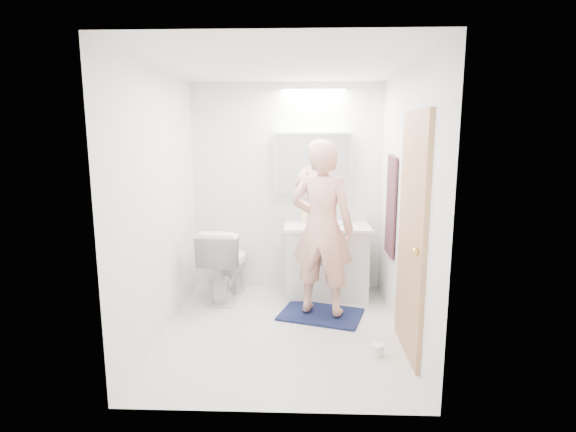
{
  "coord_description": "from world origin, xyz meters",
  "views": [
    {
      "loc": [
        0.2,
        -3.9,
        1.8
      ],
      "look_at": [
        0.05,
        0.25,
        1.05
      ],
      "focal_mm": 27.63,
      "sensor_mm": 36.0,
      "label": 1
    }
  ],
  "objects_px": {
    "toilet": "(226,263)",
    "soap_bottle_b": "(315,215)",
    "vanity_cabinet": "(326,262)",
    "soap_bottle_a": "(305,212)",
    "toothbrush_cup": "(347,219)",
    "medicine_cabinet": "(313,163)",
    "toilet_paper_roll": "(377,350)",
    "person": "(322,228)"
  },
  "relations": [
    {
      "from": "vanity_cabinet",
      "to": "soap_bottle_b",
      "type": "xyz_separation_m",
      "value": [
        -0.13,
        0.18,
        0.51
      ]
    },
    {
      "from": "soap_bottle_b",
      "to": "toilet_paper_roll",
      "type": "relative_size",
      "value": 1.38
    },
    {
      "from": "medicine_cabinet",
      "to": "soap_bottle_b",
      "type": "xyz_separation_m",
      "value": [
        0.03,
        -0.03,
        -0.6
      ]
    },
    {
      "from": "soap_bottle_a",
      "to": "toothbrush_cup",
      "type": "distance_m",
      "value": 0.49
    },
    {
      "from": "vanity_cabinet",
      "to": "person",
      "type": "bearing_deg",
      "value": -97.57
    },
    {
      "from": "soap_bottle_a",
      "to": "toothbrush_cup",
      "type": "xyz_separation_m",
      "value": [
        0.49,
        0.01,
        -0.08
      ]
    },
    {
      "from": "medicine_cabinet",
      "to": "person",
      "type": "bearing_deg",
      "value": -84.32
    },
    {
      "from": "vanity_cabinet",
      "to": "person",
      "type": "xyz_separation_m",
      "value": [
        -0.08,
        -0.6,
        0.52
      ]
    },
    {
      "from": "soap_bottle_a",
      "to": "toilet",
      "type": "bearing_deg",
      "value": -163.14
    },
    {
      "from": "person",
      "to": "medicine_cabinet",
      "type": "bearing_deg",
      "value": -67.58
    },
    {
      "from": "soap_bottle_b",
      "to": "toothbrush_cup",
      "type": "xyz_separation_m",
      "value": [
        0.36,
        -0.02,
        -0.03
      ]
    },
    {
      "from": "toilet",
      "to": "person",
      "type": "relative_size",
      "value": 0.47
    },
    {
      "from": "soap_bottle_b",
      "to": "toilet_paper_roll",
      "type": "bearing_deg",
      "value": -73.14
    },
    {
      "from": "soap_bottle_a",
      "to": "vanity_cabinet",
      "type": "bearing_deg",
      "value": -30.97
    },
    {
      "from": "toothbrush_cup",
      "to": "toilet_paper_roll",
      "type": "distance_m",
      "value": 1.78
    },
    {
      "from": "soap_bottle_b",
      "to": "toilet",
      "type": "bearing_deg",
      "value": -163.53
    },
    {
      "from": "vanity_cabinet",
      "to": "medicine_cabinet",
      "type": "bearing_deg",
      "value": 127.26
    },
    {
      "from": "vanity_cabinet",
      "to": "soap_bottle_a",
      "type": "height_order",
      "value": "soap_bottle_a"
    },
    {
      "from": "medicine_cabinet",
      "to": "toilet_paper_roll",
      "type": "relative_size",
      "value": 8.0
    },
    {
      "from": "vanity_cabinet",
      "to": "toilet_paper_roll",
      "type": "bearing_deg",
      "value": -75.85
    },
    {
      "from": "toilet",
      "to": "soap_bottle_a",
      "type": "height_order",
      "value": "soap_bottle_a"
    },
    {
      "from": "toilet",
      "to": "soap_bottle_b",
      "type": "bearing_deg",
      "value": -156.76
    },
    {
      "from": "toilet",
      "to": "soap_bottle_b",
      "type": "relative_size",
      "value": 5.36
    },
    {
      "from": "medicine_cabinet",
      "to": "toilet_paper_roll",
      "type": "bearing_deg",
      "value": -72.37
    },
    {
      "from": "vanity_cabinet",
      "to": "toilet_paper_roll",
      "type": "height_order",
      "value": "vanity_cabinet"
    },
    {
      "from": "soap_bottle_b",
      "to": "medicine_cabinet",
      "type": "bearing_deg",
      "value": 137.67
    },
    {
      "from": "vanity_cabinet",
      "to": "soap_bottle_a",
      "type": "xyz_separation_m",
      "value": [
        -0.25,
        0.15,
        0.55
      ]
    },
    {
      "from": "toothbrush_cup",
      "to": "toilet_paper_roll",
      "type": "height_order",
      "value": "toothbrush_cup"
    },
    {
      "from": "medicine_cabinet",
      "to": "toothbrush_cup",
      "type": "height_order",
      "value": "medicine_cabinet"
    },
    {
      "from": "medicine_cabinet",
      "to": "person",
      "type": "distance_m",
      "value": 1.0
    },
    {
      "from": "vanity_cabinet",
      "to": "toilet",
      "type": "relative_size",
      "value": 1.1
    },
    {
      "from": "person",
      "to": "soap_bottle_b",
      "type": "xyz_separation_m",
      "value": [
        -0.05,
        0.78,
        -0.01
      ]
    },
    {
      "from": "toilet",
      "to": "toothbrush_cup",
      "type": "bearing_deg",
      "value": -161.81
    },
    {
      "from": "medicine_cabinet",
      "to": "toilet",
      "type": "distance_m",
      "value": 1.49
    },
    {
      "from": "medicine_cabinet",
      "to": "toothbrush_cup",
      "type": "distance_m",
      "value": 0.75
    },
    {
      "from": "person",
      "to": "toothbrush_cup",
      "type": "relative_size",
      "value": 19.04
    },
    {
      "from": "toothbrush_cup",
      "to": "toilet",
      "type": "bearing_deg",
      "value": -168.57
    },
    {
      "from": "person",
      "to": "toothbrush_cup",
      "type": "height_order",
      "value": "person"
    },
    {
      "from": "soap_bottle_a",
      "to": "soap_bottle_b",
      "type": "xyz_separation_m",
      "value": [
        0.12,
        0.03,
        -0.04
      ]
    },
    {
      "from": "vanity_cabinet",
      "to": "toothbrush_cup",
      "type": "xyz_separation_m",
      "value": [
        0.24,
        0.16,
        0.47
      ]
    },
    {
      "from": "soap_bottle_b",
      "to": "toilet_paper_roll",
      "type": "height_order",
      "value": "soap_bottle_b"
    },
    {
      "from": "soap_bottle_a",
      "to": "soap_bottle_b",
      "type": "bearing_deg",
      "value": 13.69
    }
  ]
}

